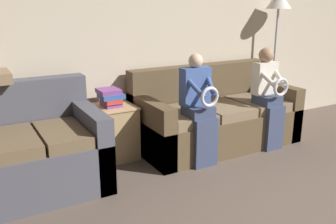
% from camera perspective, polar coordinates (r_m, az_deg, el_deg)
% --- Properties ---
extents(wall_back, '(7.87, 0.06, 2.55)m').
position_cam_1_polar(wall_back, '(4.78, 1.70, 11.19)').
color(wall_back, beige).
rests_on(wall_back, ground_plane).
extents(couch_main, '(1.98, 0.93, 0.95)m').
position_cam_1_polar(couch_main, '(4.67, 7.06, -0.88)').
color(couch_main, brown).
rests_on(couch_main, ground_plane).
extents(couch_side, '(1.59, 0.97, 0.99)m').
position_cam_1_polar(couch_side, '(3.74, -22.50, -6.24)').
color(couch_side, '#4C4C56').
rests_on(couch_side, ground_plane).
extents(child_left_seated, '(0.33, 0.37, 1.19)m').
position_cam_1_polar(child_left_seated, '(4.00, 4.81, 0.90)').
color(child_left_seated, '#384260').
rests_on(child_left_seated, ground_plane).
extents(child_right_seated, '(0.30, 0.38, 1.20)m').
position_cam_1_polar(child_right_seated, '(4.61, 15.09, 2.70)').
color(child_right_seated, '#384260').
rests_on(child_right_seated, ground_plane).
extents(side_shelf, '(0.51, 0.51, 0.61)m').
position_cam_1_polar(side_shelf, '(4.26, -8.61, -2.92)').
color(side_shelf, tan).
rests_on(side_shelf, ground_plane).
extents(book_stack, '(0.25, 0.27, 0.19)m').
position_cam_1_polar(book_stack, '(4.15, -8.78, 2.25)').
color(book_stack, '#7A4284').
rests_on(book_stack, side_shelf).
extents(floor_lamp, '(0.34, 0.34, 1.86)m').
position_cam_1_polar(floor_lamp, '(5.45, 16.45, 14.60)').
color(floor_lamp, '#2D2B28').
rests_on(floor_lamp, ground_plane).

